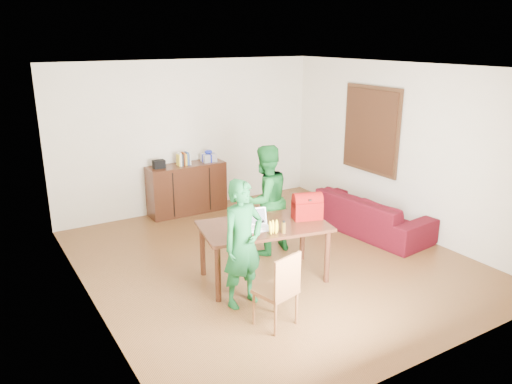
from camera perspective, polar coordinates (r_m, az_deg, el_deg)
room at (r=6.90m, az=1.40°, el=2.53°), size 5.20×5.70×2.90m
table at (r=6.46m, az=0.92°, el=-4.54°), size 1.77×1.21×0.76m
chair at (r=5.64m, az=2.32°, el=-12.65°), size 0.48×0.46×0.88m
person_near at (r=5.83m, az=-1.53°, el=-5.92°), size 0.62×0.46×1.54m
person_far at (r=7.22m, az=1.05°, el=-0.92°), size 0.86×0.71×1.62m
laptop at (r=6.27m, az=0.14°, el=-3.86°), size 0.37×0.30×0.23m
bananas at (r=6.13m, az=2.02°, el=-4.49°), size 0.20×0.15×0.07m
bottle at (r=6.14m, az=3.18°, el=-4.02°), size 0.05×0.05×0.16m
red_bag at (r=6.63m, az=5.86°, el=-1.88°), size 0.43×0.33×0.28m
sofa at (r=8.36m, az=12.64°, el=-2.39°), size 1.05×2.20×0.62m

